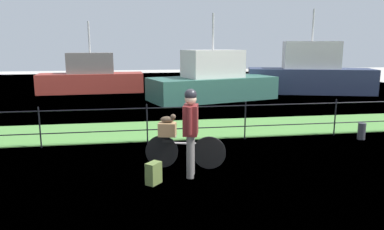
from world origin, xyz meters
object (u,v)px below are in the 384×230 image
bicycle_main (185,151)px  backpack_on_paving (154,173)px  terrier_dog (168,119)px  moored_boat_near (310,74)px  cyclist_person (191,125)px  moored_boat_far (212,82)px  moored_boat_mid (91,78)px  mooring_bollard (362,131)px  wooden_crate (167,129)px

bicycle_main → backpack_on_paving: size_ratio=3.99×
terrier_dog → backpack_on_paving: size_ratio=0.81×
moored_boat_near → terrier_dog: bearing=-129.0°
cyclist_person → moored_boat_far: size_ratio=0.27×
backpack_on_paving → moored_boat_mid: moored_boat_mid is taller
bicycle_main → backpack_on_paving: (-0.67, -0.75, -0.15)m
mooring_bollard → moored_boat_mid: (-8.15, 11.05, 0.54)m
moored_boat_near → moored_boat_far: size_ratio=1.06×
wooden_crate → moored_boat_far: 9.41m
bicycle_main → moored_boat_mid: size_ratio=0.29×
moored_boat_near → moored_boat_mid: 11.43m
terrier_dog → moored_boat_far: size_ratio=0.05×
bicycle_main → backpack_on_paving: 1.02m
bicycle_main → terrier_dog: bearing=165.6°
moored_boat_mid → terrier_dog: bearing=-77.0°
cyclist_person → moored_boat_mid: bearing=104.0°
backpack_on_paving → mooring_bollard: size_ratio=0.91×
wooden_crate → backpack_on_paving: 1.08m
bicycle_main → terrier_dog: size_ratio=4.92×
terrier_dog → cyclist_person: cyclist_person is taller
mooring_bollard → moored_boat_near: moored_boat_near is taller
moored_boat_near → mooring_bollard: bearing=-109.1°
wooden_crate → moored_boat_far: bearing=72.0°
bicycle_main → moored_boat_near: moored_boat_near is taller
backpack_on_paving → moored_boat_far: moored_boat_far is taller
mooring_bollard → cyclist_person: bearing=-158.3°
mooring_bollard → moored_boat_far: (-2.39, 7.56, 0.60)m
mooring_bollard → moored_boat_mid: 13.74m
wooden_crate → mooring_bollard: bearing=14.7°
backpack_on_paving → mooring_bollard: 6.05m
mooring_bollard → wooden_crate: bearing=-165.3°
wooden_crate → moored_boat_near: (8.37, 10.31, 0.17)m
mooring_bollard → moored_boat_far: bearing=107.5°
mooring_bollard → moored_boat_near: bearing=70.9°
wooden_crate → cyclist_person: bearing=-55.6°
cyclist_person → moored_boat_far: moored_boat_far is taller
cyclist_person → moored_boat_mid: 13.41m
moored_boat_near → moored_boat_mid: bearing=169.2°
backpack_on_paving → moored_boat_far: (3.24, 9.79, 0.62)m
terrier_dog → mooring_bollard: (5.27, 1.40, -0.79)m
cyclist_person → moored_boat_near: 13.49m
bicycle_main → moored_boat_near: bearing=52.3°
backpack_on_paving → moored_boat_near: 14.16m
cyclist_person → moored_boat_mid: size_ratio=0.31×
cyclist_person → moored_boat_near: bearing=53.7°
terrier_dog → moored_boat_mid: size_ratio=0.06×
wooden_crate → terrier_dog: terrier_dog is taller
moored_boat_mid → backpack_on_paving: bearing=-79.2°
bicycle_main → wooden_crate: wooden_crate is taller
cyclist_person → mooring_bollard: 5.34m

